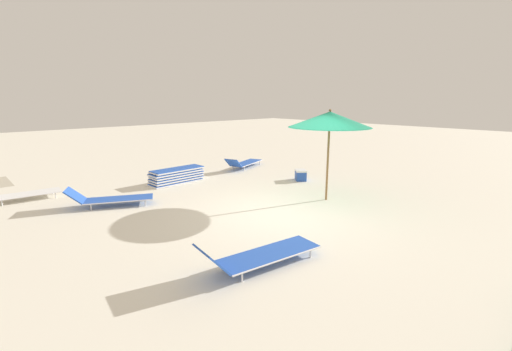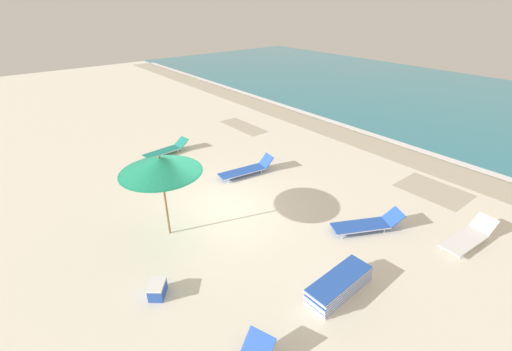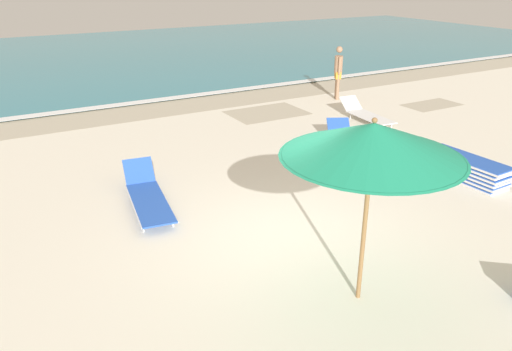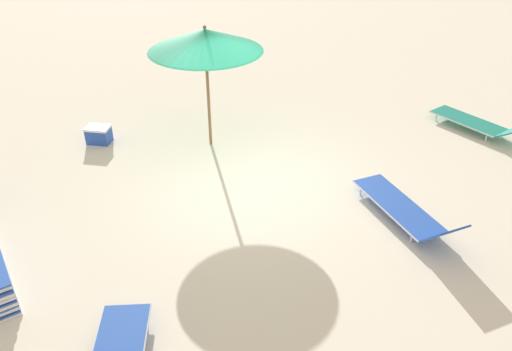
# 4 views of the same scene
# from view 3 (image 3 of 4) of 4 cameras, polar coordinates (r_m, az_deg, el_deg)

# --- Properties ---
(ground_plane) EXTENTS (60.00, 60.00, 0.16)m
(ground_plane) POSITION_cam_3_polar(r_m,az_deg,el_deg) (8.22, 4.67, -8.48)
(ground_plane) COLOR silver
(ocean_water) EXTENTS (60.00, 20.12, 0.07)m
(ocean_water) POSITION_cam_3_polar(r_m,az_deg,el_deg) (26.40, -20.92, 12.26)
(ocean_water) COLOR teal
(ocean_water) RESTS_ON ground_plane
(beach_umbrella) EXTENTS (2.26, 2.26, 2.54)m
(beach_umbrella) POSITION_cam_3_polar(r_m,az_deg,el_deg) (6.13, 13.19, 3.90)
(beach_umbrella) COLOR olive
(beach_umbrella) RESTS_ON ground_plane
(lounger_stack) EXTENTS (0.69, 1.94, 0.49)m
(lounger_stack) POSITION_cam_3_polar(r_m,az_deg,el_deg) (11.41, 22.70, 0.80)
(lounger_stack) COLOR blue
(lounger_stack) RESTS_ON ground_plane
(sun_lounger_under_umbrella) EXTENTS (0.78, 2.10, 0.52)m
(sun_lounger_under_umbrella) POSITION_cam_3_polar(r_m,az_deg,el_deg) (15.00, 12.46, 6.89)
(sun_lounger_under_umbrella) COLOR white
(sun_lounger_under_umbrella) RESTS_ON ground_plane
(sun_lounger_near_water_left) EXTENTS (1.52, 2.18, 0.54)m
(sun_lounger_near_water_left) POSITION_cam_3_polar(r_m,az_deg,el_deg) (12.38, 10.12, 3.73)
(sun_lounger_near_water_left) COLOR blue
(sun_lounger_near_water_left) RESTS_ON ground_plane
(sun_lounger_mid_beach_solo) EXTENTS (0.91, 2.32, 0.59)m
(sun_lounger_mid_beach_solo) POSITION_cam_3_polar(r_m,az_deg,el_deg) (9.55, -12.29, -2.30)
(sun_lounger_mid_beach_solo) COLOR blue
(sun_lounger_mid_beach_solo) RESTS_ON ground_plane
(beachgoer_wading_adult) EXTENTS (0.30, 0.41, 1.76)m
(beachgoer_wading_adult) POSITION_cam_3_polar(r_m,az_deg,el_deg) (17.26, 9.38, 11.86)
(beachgoer_wading_adult) COLOR #A37A5B
(beachgoer_wading_adult) RESTS_ON ground_plane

